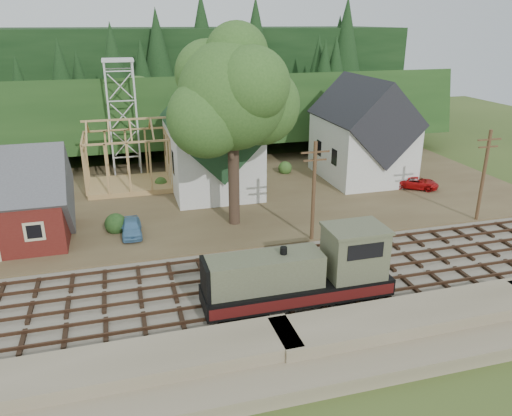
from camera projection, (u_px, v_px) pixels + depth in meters
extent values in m
plane|color=#384C1E|center=(240.00, 287.00, 32.28)|extent=(140.00, 140.00, 0.00)
cube|color=#7F7259|center=(282.00, 370.00, 24.62)|extent=(64.00, 5.00, 1.60)
cube|color=#726B5B|center=(240.00, 286.00, 32.25)|extent=(64.00, 11.00, 0.16)
cube|color=brown|center=(196.00, 196.00, 48.43)|extent=(64.00, 26.00, 0.30)
cube|color=#1E3F19|center=(168.00, 143.00, 70.10)|extent=(70.00, 28.96, 12.74)
cube|color=black|center=(158.00, 122.00, 84.50)|extent=(80.00, 20.00, 12.00)
cube|color=silver|center=(211.00, 156.00, 49.55)|extent=(8.00, 12.00, 6.40)
cube|color=#19371D|center=(210.00, 124.00, 48.42)|extent=(8.40, 12.96, 8.40)
cube|color=silver|center=(222.00, 114.00, 42.31)|extent=(2.40, 2.40, 4.00)
cone|color=#19371D|center=(221.00, 74.00, 41.14)|extent=(5.37, 5.37, 2.60)
cube|color=silver|center=(362.00, 148.00, 52.70)|extent=(8.00, 10.00, 6.40)
cube|color=black|center=(364.00, 118.00, 51.56)|extent=(8.40, 10.80, 8.40)
cube|color=tan|center=(130.00, 185.00, 50.38)|extent=(8.00, 6.00, 0.50)
cube|color=tan|center=(124.00, 119.00, 48.02)|extent=(8.00, 0.18, 0.18)
cube|color=silver|center=(110.00, 121.00, 52.13)|extent=(0.18, 0.18, 12.00)
cube|color=silver|center=(137.00, 119.00, 52.84)|extent=(0.18, 0.18, 12.00)
cube|color=silver|center=(109.00, 116.00, 54.65)|extent=(0.18, 0.18, 12.00)
cube|color=silver|center=(136.00, 115.00, 55.36)|extent=(0.18, 0.18, 12.00)
cube|color=silver|center=(117.00, 60.00, 51.62)|extent=(3.20, 3.20, 0.25)
cylinder|color=#38281E|center=(234.00, 177.00, 40.27)|extent=(0.90, 0.90, 8.00)
sphere|color=#325821|center=(232.00, 95.00, 37.96)|extent=(8.40, 8.40, 8.40)
sphere|color=#325821|center=(260.00, 105.00, 39.85)|extent=(6.40, 6.40, 6.40)
sphere|color=#325821|center=(207.00, 118.00, 37.22)|extent=(6.00, 6.00, 6.00)
cylinder|color=#4C331E|center=(314.00, 194.00, 37.31)|extent=(0.28, 0.28, 8.00)
cube|color=#4C331E|center=(315.00, 152.00, 36.18)|extent=(2.20, 0.12, 0.12)
cube|color=#4C331E|center=(315.00, 160.00, 36.39)|extent=(1.80, 0.12, 0.12)
cylinder|color=#4C331E|center=(483.00, 178.00, 41.10)|extent=(0.28, 0.28, 8.00)
cube|color=#4C331E|center=(490.00, 140.00, 39.97)|extent=(2.20, 0.12, 0.12)
cube|color=#4C331E|center=(488.00, 147.00, 40.18)|extent=(1.80, 0.12, 0.12)
cube|color=black|center=(297.00, 300.00, 30.17)|extent=(11.31, 2.36, 0.33)
cube|color=black|center=(298.00, 290.00, 29.92)|extent=(11.31, 2.73, 1.04)
cube|color=#50503A|center=(265.00, 272.00, 28.87)|extent=(6.79, 2.17, 1.98)
cube|color=#50503A|center=(354.00, 252.00, 30.11)|extent=(3.39, 2.64, 3.02)
cube|color=#50503A|center=(356.00, 228.00, 29.56)|extent=(3.58, 2.83, 0.19)
cube|color=black|center=(366.00, 251.00, 28.67)|extent=(2.26, 0.06, 0.94)
cube|color=#4A100F|center=(306.00, 301.00, 28.68)|extent=(11.31, 0.04, 0.66)
cube|color=#4A100F|center=(290.00, 279.00, 31.17)|extent=(11.31, 0.04, 0.66)
cylinder|color=black|center=(284.00, 252.00, 28.77)|extent=(0.41, 0.41, 0.66)
imported|color=#5890BE|center=(131.00, 227.00, 39.10)|extent=(1.60, 3.85, 1.30)
imported|color=#B80E0F|center=(416.00, 182.00, 50.02)|extent=(4.79, 4.12, 1.22)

